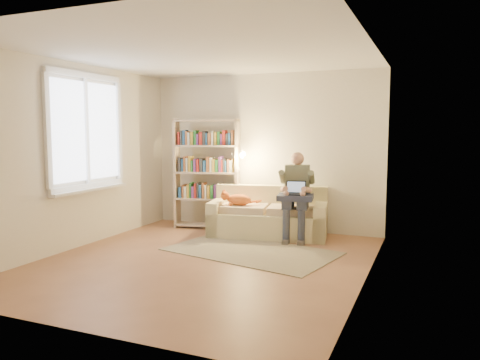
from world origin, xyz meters
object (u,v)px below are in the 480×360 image
at_px(cat, 240,199).
at_px(laptop, 293,191).
at_px(sofa, 268,218).
at_px(bookshelf, 207,168).
at_px(person, 296,191).

height_order(cat, laptop, laptop).
relative_size(sofa, laptop, 5.84).
relative_size(sofa, bookshelf, 1.04).
relative_size(sofa, person, 1.45).
bearing_deg(bookshelf, person, -19.91).
xyz_separation_m(cat, bookshelf, (-0.75, 0.35, 0.44)).
relative_size(laptop, bookshelf, 0.18).
relative_size(person, bookshelf, 0.72).
bearing_deg(cat, person, -1.77).
height_order(cat, bookshelf, bookshelf).
bearing_deg(bookshelf, laptop, -24.11).
bearing_deg(person, sofa, 162.32).
distance_m(laptop, bookshelf, 1.68).
bearing_deg(cat, sofa, 14.78).
xyz_separation_m(sofa, cat, (-0.41, -0.19, 0.30)).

